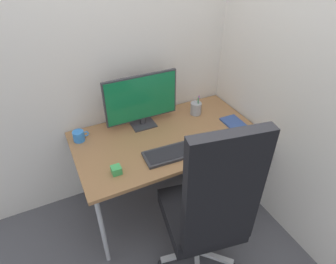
{
  "coord_description": "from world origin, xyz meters",
  "views": [
    {
      "loc": [
        -0.79,
        -1.63,
        2.05
      ],
      "look_at": [
        -0.03,
        -0.08,
        0.82
      ],
      "focal_mm": 30.56,
      "sensor_mm": 36.0,
      "label": 1
    }
  ],
  "objects_px": {
    "monitor": "(141,100)",
    "keyboard": "(171,153)",
    "desk_clamp_accessory": "(116,170)",
    "mouse": "(207,137)",
    "pen_holder": "(196,108)",
    "notebook": "(235,124)",
    "office_chair": "(208,209)",
    "filing_cabinet": "(209,155)",
    "coffee_mug": "(79,136)"
  },
  "relations": [
    {
      "from": "filing_cabinet",
      "to": "notebook",
      "type": "xyz_separation_m",
      "value": [
        0.11,
        -0.16,
        0.42
      ]
    },
    {
      "from": "coffee_mug",
      "to": "pen_holder",
      "type": "bearing_deg",
      "value": -3.18
    },
    {
      "from": "filing_cabinet",
      "to": "coffee_mug",
      "type": "height_order",
      "value": "coffee_mug"
    },
    {
      "from": "filing_cabinet",
      "to": "desk_clamp_accessory",
      "type": "height_order",
      "value": "desk_clamp_accessory"
    },
    {
      "from": "pen_holder",
      "to": "coffee_mug",
      "type": "xyz_separation_m",
      "value": [
        -1.0,
        0.06,
        -0.01
      ]
    },
    {
      "from": "keyboard",
      "to": "notebook",
      "type": "height_order",
      "value": "keyboard"
    },
    {
      "from": "coffee_mug",
      "to": "office_chair",
      "type": "bearing_deg",
      "value": -59.96
    },
    {
      "from": "filing_cabinet",
      "to": "office_chair",
      "type": "bearing_deg",
      "value": -124.69
    },
    {
      "from": "filing_cabinet",
      "to": "monitor",
      "type": "xyz_separation_m",
      "value": [
        -0.57,
        0.18,
        0.64
      ]
    },
    {
      "from": "pen_holder",
      "to": "coffee_mug",
      "type": "bearing_deg",
      "value": 176.82
    },
    {
      "from": "notebook",
      "to": "filing_cabinet",
      "type": "bearing_deg",
      "value": 127.22
    },
    {
      "from": "monitor",
      "to": "filing_cabinet",
      "type": "bearing_deg",
      "value": -17.34
    },
    {
      "from": "filing_cabinet",
      "to": "coffee_mug",
      "type": "relative_size",
      "value": 5.11
    },
    {
      "from": "office_chair",
      "to": "pen_holder",
      "type": "bearing_deg",
      "value": 64.08
    },
    {
      "from": "mouse",
      "to": "coffee_mug",
      "type": "height_order",
      "value": "coffee_mug"
    },
    {
      "from": "office_chair",
      "to": "monitor",
      "type": "bearing_deg",
      "value": 92.36
    },
    {
      "from": "pen_holder",
      "to": "notebook",
      "type": "distance_m",
      "value": 0.36
    },
    {
      "from": "office_chair",
      "to": "mouse",
      "type": "height_order",
      "value": "office_chair"
    },
    {
      "from": "notebook",
      "to": "desk_clamp_accessory",
      "type": "distance_m",
      "value": 1.07
    },
    {
      "from": "monitor",
      "to": "pen_holder",
      "type": "xyz_separation_m",
      "value": [
        0.48,
        -0.04,
        -0.18
      ]
    },
    {
      "from": "filing_cabinet",
      "to": "notebook",
      "type": "height_order",
      "value": "notebook"
    },
    {
      "from": "filing_cabinet",
      "to": "desk_clamp_accessory",
      "type": "relative_size",
      "value": 9.73
    },
    {
      "from": "pen_holder",
      "to": "desk_clamp_accessory",
      "type": "height_order",
      "value": "pen_holder"
    },
    {
      "from": "monitor",
      "to": "keyboard",
      "type": "bearing_deg",
      "value": -85.31
    },
    {
      "from": "filing_cabinet",
      "to": "pen_holder",
      "type": "relative_size",
      "value": 3.4
    },
    {
      "from": "pen_holder",
      "to": "office_chair",
      "type": "bearing_deg",
      "value": -115.92
    },
    {
      "from": "monitor",
      "to": "coffee_mug",
      "type": "distance_m",
      "value": 0.55
    },
    {
      "from": "mouse",
      "to": "coffee_mug",
      "type": "relative_size",
      "value": 0.81
    },
    {
      "from": "keyboard",
      "to": "pen_holder",
      "type": "bearing_deg",
      "value": 42.45
    },
    {
      "from": "notebook",
      "to": "pen_holder",
      "type": "bearing_deg",
      "value": 126.83
    },
    {
      "from": "mouse",
      "to": "pen_holder",
      "type": "distance_m",
      "value": 0.38
    },
    {
      "from": "keyboard",
      "to": "mouse",
      "type": "distance_m",
      "value": 0.34
    },
    {
      "from": "mouse",
      "to": "desk_clamp_accessory",
      "type": "bearing_deg",
      "value": -170.54
    },
    {
      "from": "monitor",
      "to": "keyboard",
      "type": "height_order",
      "value": "monitor"
    },
    {
      "from": "filing_cabinet",
      "to": "monitor",
      "type": "bearing_deg",
      "value": 162.66
    },
    {
      "from": "office_chair",
      "to": "coffee_mug",
      "type": "height_order",
      "value": "office_chair"
    },
    {
      "from": "keyboard",
      "to": "coffee_mug",
      "type": "height_order",
      "value": "coffee_mug"
    },
    {
      "from": "filing_cabinet",
      "to": "mouse",
      "type": "bearing_deg",
      "value": -131.8
    },
    {
      "from": "office_chair",
      "to": "keyboard",
      "type": "bearing_deg",
      "value": 90.26
    },
    {
      "from": "mouse",
      "to": "keyboard",
      "type": "bearing_deg",
      "value": -167.04
    },
    {
      "from": "monitor",
      "to": "desk_clamp_accessory",
      "type": "xyz_separation_m",
      "value": [
        -0.37,
        -0.46,
        -0.21
      ]
    },
    {
      "from": "desk_clamp_accessory",
      "to": "keyboard",
      "type": "bearing_deg",
      "value": 1.35
    },
    {
      "from": "mouse",
      "to": "notebook",
      "type": "bearing_deg",
      "value": 17.73
    },
    {
      "from": "desk_clamp_accessory",
      "to": "filing_cabinet",
      "type": "bearing_deg",
      "value": 16.49
    },
    {
      "from": "pen_holder",
      "to": "desk_clamp_accessory",
      "type": "bearing_deg",
      "value": -154.05
    },
    {
      "from": "filing_cabinet",
      "to": "pen_holder",
      "type": "bearing_deg",
      "value": 124.91
    },
    {
      "from": "mouse",
      "to": "pen_holder",
      "type": "xyz_separation_m",
      "value": [
        0.11,
        0.36,
        0.03
      ]
    },
    {
      "from": "monitor",
      "to": "mouse",
      "type": "height_order",
      "value": "monitor"
    },
    {
      "from": "monitor",
      "to": "desk_clamp_accessory",
      "type": "distance_m",
      "value": 0.63
    },
    {
      "from": "keyboard",
      "to": "pen_holder",
      "type": "height_order",
      "value": "pen_holder"
    }
  ]
}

